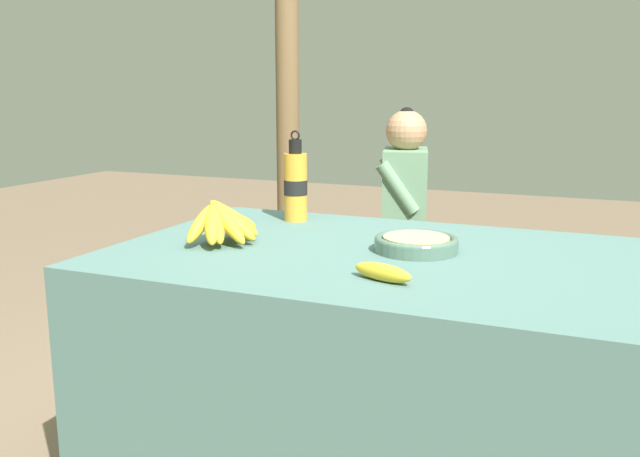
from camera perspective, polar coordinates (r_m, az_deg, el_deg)
name	(u,v)px	position (r m, az deg, el deg)	size (l,w,h in m)	color
market_counter	(370,376)	(1.95, 4.23, -12.30)	(1.39, 0.94, 0.72)	#4C706B
banana_bunch_ripe	(223,220)	(1.94, -8.14, 0.68)	(0.18, 0.27, 0.14)	#4C381E
serving_bowl	(416,243)	(1.85, 8.10, -1.21)	(0.23, 0.23, 0.04)	#4C6B5B
water_bottle	(296,185)	(2.24, -2.07, 3.66)	(0.08, 0.08, 0.30)	gold
loose_banana_front	(383,272)	(1.56, 5.30, -3.69)	(0.16, 0.09, 0.04)	gold
wooden_bench	(449,261)	(3.26, 10.79, -2.68)	(1.85, 0.32, 0.42)	brown
seated_vendor	(395,204)	(3.22, 6.29, 2.05)	(0.46, 0.43, 1.07)	#473828
banana_bunch_green	(571,247)	(3.17, 20.36, -1.44)	(0.16, 0.25, 0.11)	#4C381E
support_post_near	(287,85)	(3.69, -2.76, 12.00)	(0.13, 0.13, 2.35)	brown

